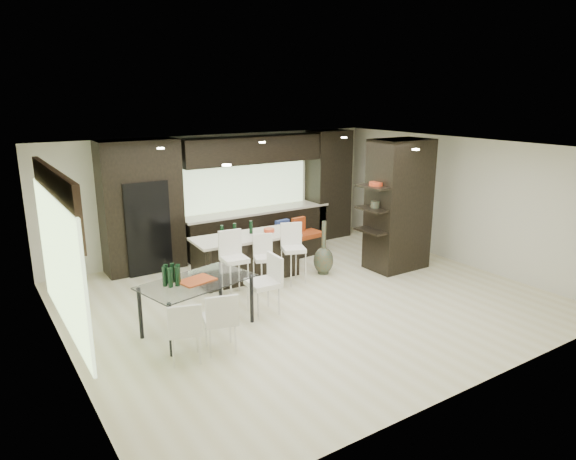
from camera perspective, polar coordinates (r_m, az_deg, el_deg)
ground at (r=9.34m, az=2.03°, el=-7.64°), size 8.00×8.00×0.00m
back_wall at (r=11.87m, az=-7.69°, el=3.97°), size 8.00×0.02×2.70m
left_wall at (r=7.45m, az=-24.00°, el=-3.87°), size 0.02×7.00×2.70m
right_wall at (r=11.62m, az=18.48°, el=3.10°), size 0.02×7.00×2.70m
ceiling at (r=8.66m, az=2.19°, el=9.08°), size 8.00×7.00×0.02m
window_left at (r=7.64m, az=-23.96°, el=-3.40°), size 0.04×3.20×1.90m
window_back at (r=12.06m, az=-5.06°, el=5.19°), size 3.40×0.04×1.20m
stone_accent at (r=7.43m, az=-24.47°, el=3.24°), size 0.08×3.00×0.80m
ceiling_spots at (r=8.87m, az=1.25°, el=9.09°), size 4.00×3.00×0.02m
back_cabinetry at (r=11.80m, az=-4.80°, el=3.99°), size 6.80×0.68×2.70m
refrigerator at (r=10.94m, az=-15.75°, el=0.44°), size 0.90×0.68×1.90m
partition_column at (r=10.85m, az=12.18°, el=2.73°), size 1.20×0.80×2.70m
kitchen_island at (r=10.25m, az=-4.72°, el=-3.01°), size 2.13×1.00×0.87m
stool_left at (r=9.31m, az=-5.94°, el=-4.56°), size 0.47×0.47×0.98m
stool_mid at (r=9.64m, az=-2.63°, el=-4.22°), size 0.48×0.48×0.84m
stool_right at (r=9.93m, az=0.61°, el=-3.32°), size 0.53×0.53×0.94m
bench at (r=11.68m, az=1.05°, el=-1.65°), size 1.32×0.62×0.49m
floor_vase at (r=10.44m, az=3.98°, el=-1.97°), size 0.47×0.47×1.11m
dining_table at (r=8.14m, az=-9.98°, el=-8.28°), size 1.86×1.32×0.81m
chair_near at (r=7.48m, az=-7.56°, el=-10.22°), size 0.56×0.56×0.85m
chair_far at (r=7.30m, az=-11.38°, el=-11.13°), size 0.56×0.56×0.83m
chair_end at (r=8.60m, az=-2.77°, el=-6.39°), size 0.52×0.52×0.92m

